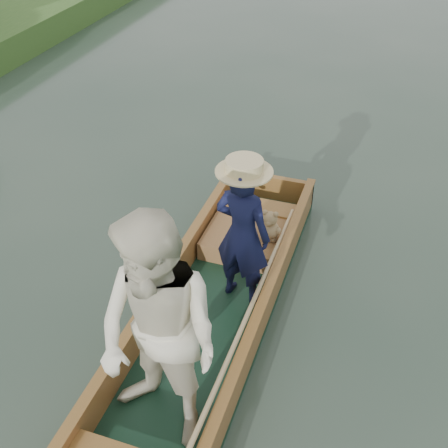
% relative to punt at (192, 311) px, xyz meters
% --- Properties ---
extents(ground, '(120.00, 120.00, 0.00)m').
position_rel_punt_xyz_m(ground, '(-0.06, 0.41, -0.77)').
color(ground, '#283D30').
rests_on(ground, ground).
extents(punt, '(1.24, 5.00, 2.15)m').
position_rel_punt_xyz_m(punt, '(0.00, 0.00, 0.00)').
color(punt, '#123020').
rests_on(punt, ground).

